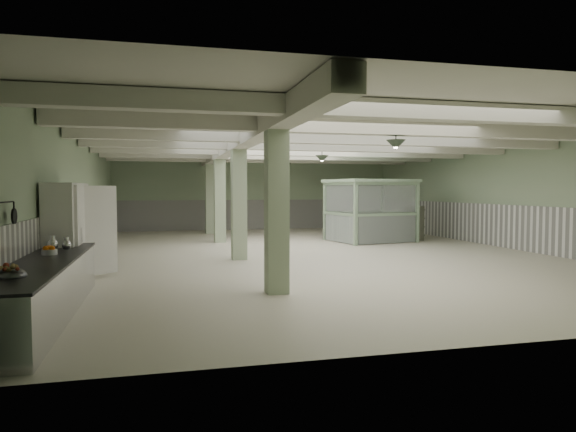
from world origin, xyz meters
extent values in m
plane|color=beige|center=(0.00, 0.00, 0.00)|extent=(20.00, 20.00, 0.00)
cube|color=silver|center=(0.00, 0.00, 3.60)|extent=(14.00, 20.00, 0.02)
cube|color=#97AB89|center=(0.00, 10.00, 1.80)|extent=(14.00, 0.02, 3.60)
cube|color=#97AB89|center=(0.00, -10.00, 1.80)|extent=(14.00, 0.02, 3.60)
cube|color=#97AB89|center=(-7.00, 0.00, 1.80)|extent=(0.02, 20.00, 3.60)
cube|color=#97AB89|center=(7.00, 0.00, 1.80)|extent=(0.02, 20.00, 3.60)
cube|color=white|center=(-6.97, 0.00, 0.75)|extent=(0.05, 19.90, 1.50)
cube|color=white|center=(6.97, 0.00, 0.75)|extent=(0.05, 19.90, 1.50)
cube|color=white|center=(0.00, 9.97, 0.75)|extent=(13.90, 0.05, 1.50)
cube|color=silver|center=(-2.50, 0.00, 3.38)|extent=(0.45, 19.90, 0.40)
cube|color=silver|center=(0.00, -7.50, 3.42)|extent=(13.90, 0.35, 0.32)
cube|color=silver|center=(0.00, -5.00, 3.42)|extent=(13.90, 0.35, 0.32)
cube|color=silver|center=(0.00, -2.50, 3.42)|extent=(13.90, 0.35, 0.32)
cube|color=silver|center=(0.00, 0.00, 3.42)|extent=(13.90, 0.35, 0.32)
cube|color=silver|center=(0.00, 2.50, 3.42)|extent=(13.90, 0.35, 0.32)
cube|color=silver|center=(0.00, 5.00, 3.42)|extent=(13.90, 0.35, 0.32)
cube|color=silver|center=(0.00, 7.50, 3.42)|extent=(13.90, 0.35, 0.32)
cube|color=#A3B793|center=(-2.50, -6.00, 1.80)|extent=(0.42, 0.42, 3.60)
cube|color=#A3B793|center=(-2.50, -1.00, 1.80)|extent=(0.42, 0.42, 3.60)
cube|color=#A3B793|center=(-2.50, 4.00, 1.80)|extent=(0.42, 0.42, 3.60)
cube|color=#A3B793|center=(-2.50, 8.00, 1.80)|extent=(0.42, 0.42, 3.60)
cylinder|color=black|center=(-6.93, -7.60, 1.85)|extent=(0.02, 1.20, 0.02)
cone|color=#2E3C2D|center=(0.50, -5.00, 3.05)|extent=(0.44, 0.44, 0.22)
cone|color=#2E3C2D|center=(0.50, 0.50, 3.05)|extent=(0.44, 0.44, 0.22)
cone|color=#2E3C2D|center=(0.50, 5.50, 3.05)|extent=(0.44, 0.44, 0.22)
cube|color=silver|center=(-6.54, -7.00, 0.44)|extent=(0.91, 5.44, 0.88)
cube|color=black|center=(-6.54, -7.00, 0.89)|extent=(0.95, 5.48, 0.04)
cylinder|color=#B2B2B7|center=(-6.58, -6.22, 0.95)|extent=(0.34, 0.34, 0.09)
cylinder|color=black|center=(-6.88, -7.15, 1.63)|extent=(0.03, 0.24, 0.24)
cube|color=white|center=(-6.65, -4.00, 1.07)|extent=(0.58, 2.34, 2.14)
cube|color=white|center=(-6.33, -4.54, 1.07)|extent=(0.06, 0.88, 2.04)
cube|color=white|center=(-6.21, -3.37, 1.07)|extent=(0.73, 0.58, 2.04)
cube|color=silver|center=(-6.29, -4.54, 1.07)|extent=(0.02, 0.05, 0.30)
cube|color=silver|center=(-6.29, -3.46, 1.07)|extent=(0.02, 0.05, 0.30)
cube|color=#8AA886|center=(2.13, 1.59, 1.15)|extent=(0.14, 0.14, 2.30)
cube|color=#8AA886|center=(1.71, 3.86, 1.15)|extent=(0.14, 0.14, 2.30)
cube|color=#8AA886|center=(4.85, 2.09, 1.15)|extent=(0.14, 0.14, 2.30)
cube|color=#8AA886|center=(4.43, 4.36, 1.15)|extent=(0.14, 0.14, 2.30)
cube|color=#8AA886|center=(3.28, 2.98, 2.36)|extent=(3.43, 3.06, 0.12)
cube|color=white|center=(3.49, 1.84, 0.55)|extent=(2.53, 0.52, 1.05)
cube|color=silver|center=(3.49, 1.84, 1.78)|extent=(2.53, 0.52, 1.22)
cube|color=white|center=(3.07, 4.11, 0.55)|extent=(2.53, 0.52, 1.05)
cube|color=silver|center=(3.07, 4.11, 1.78)|extent=(2.53, 0.52, 1.22)
cube|color=white|center=(1.92, 2.72, 0.55)|extent=(0.44, 2.08, 1.05)
cube|color=silver|center=(1.92, 2.72, 1.78)|extent=(0.44, 2.08, 1.22)
cube|color=white|center=(4.64, 3.23, 0.55)|extent=(0.44, 2.08, 1.05)
cube|color=silver|center=(4.64, 3.23, 1.78)|extent=(0.44, 2.08, 1.22)
cube|color=#5C5E4E|center=(5.12, 2.83, 0.69)|extent=(0.66, 0.76, 1.37)
camera|label=1|loc=(-4.69, -15.77, 2.04)|focal=32.00mm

